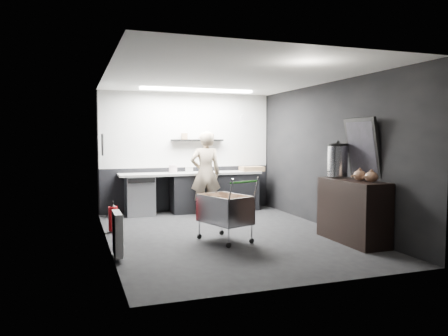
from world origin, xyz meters
name	(u,v)px	position (x,y,z in m)	size (l,w,h in m)	color
floor	(227,235)	(0.00, 0.00, 0.00)	(5.50, 5.50, 0.00)	black
ceiling	(227,77)	(0.00, 0.00, 2.70)	(5.50, 5.50, 0.00)	white
wall_back	(187,152)	(0.00, 2.75, 1.35)	(5.50, 5.50, 0.00)	black
wall_front	(310,167)	(0.00, -2.75, 1.35)	(5.50, 5.50, 0.00)	black
wall_left	(107,159)	(-2.00, 0.00, 1.35)	(5.50, 5.50, 0.00)	black
wall_right	(328,155)	(2.00, 0.00, 1.35)	(5.50, 5.50, 0.00)	black
kitchen_wall_panel	(187,130)	(0.00, 2.73, 1.85)	(3.95, 0.02, 1.70)	silver
dado_panel	(188,189)	(0.00, 2.73, 0.50)	(3.95, 0.02, 1.00)	black
floating_shelf	(197,140)	(0.20, 2.62, 1.62)	(1.20, 0.22, 0.04)	black
wall_clock	(244,118)	(1.40, 2.72, 2.15)	(0.20, 0.20, 0.03)	silver
poster	(102,145)	(-1.98, 1.30, 1.55)	(0.02, 0.30, 0.40)	white
poster_red_band	(103,141)	(-1.98, 1.30, 1.62)	(0.01, 0.22, 0.10)	red
radiator	(117,234)	(-1.94, -0.90, 0.35)	(0.10, 0.50, 0.60)	silver
ceiling_strip	(198,90)	(0.00, 1.85, 2.67)	(2.40, 0.20, 0.04)	white
prep_counter	(197,192)	(0.14, 2.42, 0.46)	(3.20, 0.61, 0.90)	black
person	(205,173)	(0.20, 1.97, 0.91)	(0.66, 0.43, 1.81)	beige
shopping_cart	(225,211)	(-0.19, -0.42, 0.49)	(0.83, 1.10, 1.02)	silver
sideboard	(352,203)	(1.74, -1.12, 0.63)	(0.57, 1.34, 2.00)	black
fire_extinguisher	(113,218)	(-1.85, 0.86, 0.26)	(0.16, 0.16, 0.53)	#A90B0F
cardboard_box	(252,169)	(1.45, 2.37, 0.95)	(0.52, 0.39, 0.10)	#91714D
pink_tub	(173,169)	(-0.41, 2.42, 0.99)	(0.17, 0.17, 0.17)	silver
white_container	(189,169)	(-0.06, 2.37, 0.97)	(0.16, 0.13, 0.14)	silver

